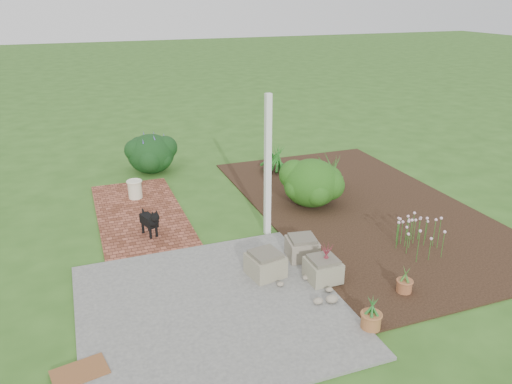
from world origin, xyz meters
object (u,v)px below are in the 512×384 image
object	(u,v)px
evergreen_shrub	(312,182)
stone_trough_near	(323,270)
cream_ceramic_urn	(135,189)
black_dog	(150,220)

from	to	relation	value
evergreen_shrub	stone_trough_near	bearing A→B (deg)	-112.89
stone_trough_near	cream_ceramic_urn	size ratio (longest dim) A/B	1.25
black_dog	cream_ceramic_urn	world-z (taller)	black_dog
black_dog	evergreen_shrub	xyz separation A→B (m)	(3.26, 0.32, 0.17)
black_dog	evergreen_shrub	bearing A→B (deg)	-13.33
stone_trough_near	black_dog	distance (m)	3.17
stone_trough_near	evergreen_shrub	world-z (taller)	evergreen_shrub
stone_trough_near	cream_ceramic_urn	bearing A→B (deg)	117.22
cream_ceramic_urn	evergreen_shrub	bearing A→B (deg)	-25.14
stone_trough_near	black_dog	xyz separation A→B (m)	(-2.14, 2.33, 0.14)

